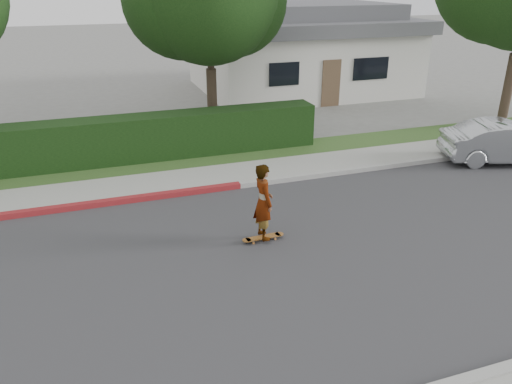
# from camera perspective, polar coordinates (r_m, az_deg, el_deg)

# --- Properties ---
(ground) EXTENTS (120.00, 120.00, 0.00)m
(ground) POSITION_cam_1_polar(r_m,az_deg,el_deg) (10.40, -0.44, -8.56)
(ground) COLOR slate
(ground) RESTS_ON ground
(road) EXTENTS (60.00, 8.00, 0.01)m
(road) POSITION_cam_1_polar(r_m,az_deg,el_deg) (10.40, -0.44, -8.54)
(road) COLOR #2D2D30
(road) RESTS_ON ground
(curb_far) EXTENTS (60.00, 0.20, 0.15)m
(curb_far) POSITION_cam_1_polar(r_m,az_deg,el_deg) (13.89, -5.84, 0.26)
(curb_far) COLOR #9E9E99
(curb_far) RESTS_ON ground
(curb_red_section) EXTENTS (12.00, 0.21, 0.15)m
(curb_red_section) POSITION_cam_1_polar(r_m,az_deg,el_deg) (13.78, -26.49, -2.42)
(curb_red_section) COLOR maroon
(curb_red_section) RESTS_ON ground
(sidewalk_far) EXTENTS (60.00, 1.60, 0.12)m
(sidewalk_far) POSITION_cam_1_polar(r_m,az_deg,el_deg) (14.71, -6.66, 1.51)
(sidewalk_far) COLOR gray
(sidewalk_far) RESTS_ON ground
(planting_strip) EXTENTS (60.00, 1.60, 0.10)m
(planting_strip) POSITION_cam_1_polar(r_m,az_deg,el_deg) (16.18, -7.92, 3.47)
(planting_strip) COLOR #2D4C1E
(planting_strip) RESTS_ON ground
(hedge) EXTENTS (15.00, 1.00, 1.50)m
(hedge) POSITION_cam_1_polar(r_m,az_deg,el_deg) (16.28, -18.91, 5.14)
(hedge) COLOR black
(hedge) RESTS_ON ground
(house) EXTENTS (10.60, 8.60, 4.30)m
(house) POSITION_cam_1_polar(r_m,az_deg,el_deg) (26.87, 5.08, 16.05)
(house) COLOR beige
(house) RESTS_ON ground
(skateboard) EXTENTS (1.00, 0.24, 0.09)m
(skateboard) POSITION_cam_1_polar(r_m,az_deg,el_deg) (11.32, 0.83, -5.20)
(skateboard) COLOR #BD7434
(skateboard) RESTS_ON ground
(skateboarder) EXTENTS (0.44, 0.65, 1.75)m
(skateboarder) POSITION_cam_1_polar(r_m,az_deg,el_deg) (10.93, 0.85, -1.11)
(skateboarder) COLOR white
(skateboarder) RESTS_ON skateboard
(car_silver) EXTENTS (4.24, 2.58, 1.32)m
(car_silver) POSITION_cam_1_polar(r_m,az_deg,el_deg) (17.83, 26.79, 5.09)
(car_silver) COLOR #B0B3B7
(car_silver) RESTS_ON ground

